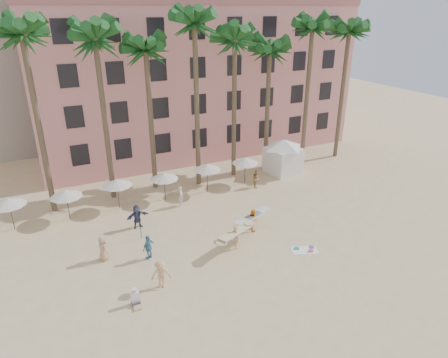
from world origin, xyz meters
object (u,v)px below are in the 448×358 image
object	(u,v)px
pink_hotel	(192,79)
carrier_yellow	(236,235)
cabana	(283,153)
carrier_white	(253,219)

from	to	relation	value
pink_hotel	carrier_yellow	size ratio (longest dim) A/B	10.82
pink_hotel	carrier_yellow	xyz separation A→B (m)	(-5.89, -23.00, -7.00)
cabana	carrier_yellow	world-z (taller)	cabana
pink_hotel	cabana	size ratio (longest dim) A/B	6.89
pink_hotel	carrier_white	size ratio (longest dim) A/B	11.32
cabana	carrier_white	xyz separation A→B (m)	(-8.44, -8.85, -1.14)
carrier_yellow	carrier_white	size ratio (longest dim) A/B	1.05
carrier_yellow	carrier_white	distance (m)	2.82
pink_hotel	cabana	bearing A→B (deg)	-68.81
pink_hotel	carrier_yellow	distance (m)	24.76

